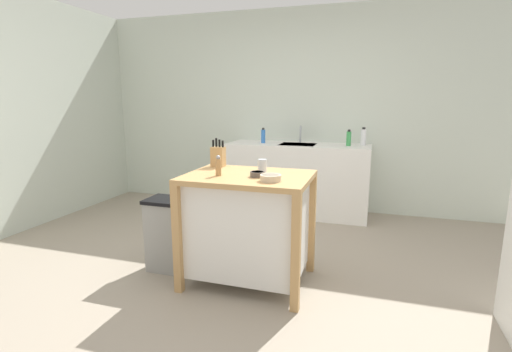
{
  "coord_description": "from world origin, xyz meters",
  "views": [
    {
      "loc": [
        1.02,
        -2.69,
        1.46
      ],
      "look_at": [
        0.11,
        0.21,
        0.83
      ],
      "focal_mm": 26.42,
      "sensor_mm": 36.0,
      "label": 1
    }
  ],
  "objects": [
    {
      "name": "pepper_grinder",
      "position": [
        -0.09,
        -0.1,
        0.96
      ],
      "size": [
        0.04,
        0.04,
        0.16
      ],
      "color": "#AD7F4C",
      "rests_on": "kitchen_island"
    },
    {
      "name": "ground_plane",
      "position": [
        0.0,
        0.0,
        0.0
      ],
      "size": [
        6.46,
        6.46,
        0.0
      ],
      "primitive_type": "plane",
      "color": "gray",
      "rests_on": "ground"
    },
    {
      "name": "bottle_spray_cleaner",
      "position": [
        0.73,
        1.96,
        0.99
      ],
      "size": [
        0.06,
        0.06,
        0.2
      ],
      "color": "green",
      "rests_on": "sink_counter"
    },
    {
      "name": "bottle_hand_soap",
      "position": [
        0.89,
        2.07,
        1.0
      ],
      "size": [
        0.06,
        0.06,
        0.22
      ],
      "color": "white",
      "rests_on": "sink_counter"
    },
    {
      "name": "drinking_cup",
      "position": [
        0.2,
        0.09,
        0.94
      ],
      "size": [
        0.07,
        0.07,
        0.11
      ],
      "color": "silver",
      "rests_on": "kitchen_island"
    },
    {
      "name": "sink_faucet",
      "position": [
        0.11,
        2.11,
        1.01
      ],
      "size": [
        0.02,
        0.02,
        0.22
      ],
      "color": "#B7BCC1",
      "rests_on": "sink_counter"
    },
    {
      "name": "wall_left",
      "position": [
        -2.73,
        0.86,
        1.3
      ],
      "size": [
        0.1,
        2.92,
        2.6
      ],
      "primitive_type": "cube",
      "color": "beige",
      "rests_on": "ground"
    },
    {
      "name": "bowl_stoneware_deep",
      "position": [
        0.2,
        -0.05,
        0.9
      ],
      "size": [
        0.11,
        0.11,
        0.04
      ],
      "color": "#564C47",
      "rests_on": "kitchen_island"
    },
    {
      "name": "trash_bin",
      "position": [
        -0.61,
        0.01,
        0.32
      ],
      "size": [
        0.36,
        0.28,
        0.63
      ],
      "color": "gray",
      "rests_on": "ground"
    },
    {
      "name": "bottle_dish_soap",
      "position": [
        -0.34,
        1.94,
        0.99
      ],
      "size": [
        0.05,
        0.05,
        0.19
      ],
      "color": "blue",
      "rests_on": "sink_counter"
    },
    {
      "name": "kitchen_island",
      "position": [
        0.11,
        0.01,
        0.49
      ],
      "size": [
        0.96,
        0.72,
        0.88
      ],
      "color": "tan",
      "rests_on": "ground"
    },
    {
      "name": "knife_block",
      "position": [
        -0.25,
        0.27,
        0.97
      ],
      "size": [
        0.11,
        0.09,
        0.25
      ],
      "color": "tan",
      "rests_on": "kitchen_island"
    },
    {
      "name": "bowl_ceramic_small",
      "position": [
        0.34,
        -0.16,
        0.91
      ],
      "size": [
        0.15,
        0.15,
        0.05
      ],
      "color": "beige",
      "rests_on": "kitchen_island"
    },
    {
      "name": "wall_back",
      "position": [
        0.0,
        2.32,
        1.3
      ],
      "size": [
        5.46,
        0.1,
        2.6
      ],
      "primitive_type": "cube",
      "color": "silver",
      "rests_on": "ground"
    },
    {
      "name": "sink_counter",
      "position": [
        0.11,
        1.97,
        0.45
      ],
      "size": [
        1.78,
        0.6,
        0.9
      ],
      "color": "white",
      "rests_on": "ground"
    }
  ]
}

